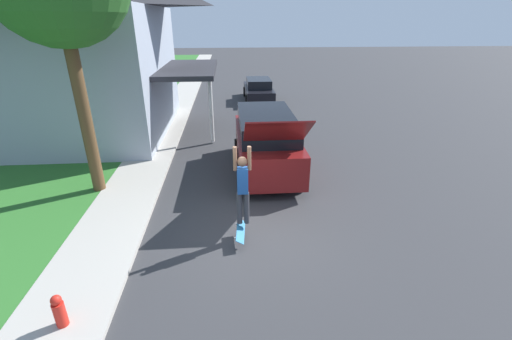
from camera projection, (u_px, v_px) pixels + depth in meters
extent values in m
plane|color=#333335|center=(251.00, 231.00, 8.75)|extent=(120.00, 120.00, 0.00)
cube|color=#2D6B28|center=(41.00, 154.00, 13.61)|extent=(10.00, 80.00, 0.08)
cube|color=#ADA89E|center=(153.00, 151.00, 13.93)|extent=(1.80, 80.00, 0.10)
cube|color=#99A3B2|center=(58.00, 73.00, 15.20)|extent=(9.20, 8.31, 5.40)
cube|color=#28282D|center=(187.00, 69.00, 15.58)|extent=(2.60, 5.82, 0.20)
cylinder|color=silver|center=(211.00, 111.00, 14.36)|extent=(0.16, 0.16, 2.70)
cylinder|color=brown|center=(84.00, 111.00, 9.75)|extent=(0.36, 0.36, 4.96)
cube|color=maroon|center=(266.00, 147.00, 11.94)|extent=(1.99, 4.85, 1.07)
cube|color=black|center=(266.00, 123.00, 11.70)|extent=(1.83, 3.78, 0.63)
cylinder|color=black|center=(238.00, 147.00, 13.45)|extent=(0.24, 0.69, 0.69)
cylinder|color=black|center=(286.00, 146.00, 13.59)|extent=(0.24, 0.69, 0.69)
cylinder|color=black|center=(241.00, 180.00, 10.71)|extent=(0.24, 0.69, 0.69)
cylinder|color=black|center=(301.00, 178.00, 10.85)|extent=(0.24, 0.69, 0.69)
cube|color=maroon|center=(277.00, 132.00, 9.13)|extent=(1.75, 1.28, 0.91)
cube|color=black|center=(258.00, 92.00, 22.52)|extent=(1.71, 4.46, 0.70)
cube|color=black|center=(259.00, 83.00, 22.17)|extent=(1.50, 2.32, 0.53)
cylinder|color=black|center=(245.00, 92.00, 23.77)|extent=(0.20, 0.66, 0.66)
cylinder|color=black|center=(268.00, 91.00, 23.89)|extent=(0.20, 0.66, 0.66)
cylinder|color=black|center=(247.00, 100.00, 21.33)|extent=(0.20, 0.66, 0.66)
cylinder|color=black|center=(273.00, 99.00, 21.45)|extent=(0.20, 0.66, 0.66)
cylinder|color=#38383D|center=(239.00, 208.00, 8.14)|extent=(0.13, 0.13, 0.82)
cylinder|color=#38383D|center=(247.00, 208.00, 8.16)|extent=(0.13, 0.13, 0.82)
cube|color=#1E4C93|center=(243.00, 180.00, 7.85)|extent=(0.25, 0.20, 0.63)
sphere|color=brown|center=(242.00, 162.00, 7.66)|extent=(0.23, 0.23, 0.23)
cylinder|color=brown|center=(235.00, 159.00, 7.62)|extent=(0.09, 0.09, 0.56)
cylinder|color=brown|center=(249.00, 158.00, 7.64)|extent=(0.09, 0.09, 0.56)
cube|color=#236B99|center=(241.00, 231.00, 8.23)|extent=(0.27, 0.79, 0.25)
cylinder|color=silver|center=(236.00, 224.00, 8.44)|extent=(0.03, 0.06, 0.06)
cylinder|color=silver|center=(243.00, 227.00, 8.49)|extent=(0.03, 0.06, 0.06)
cylinder|color=silver|center=(235.00, 238.00, 8.02)|extent=(0.03, 0.06, 0.06)
cylinder|color=silver|center=(242.00, 241.00, 8.08)|extent=(0.03, 0.06, 0.06)
cylinder|color=red|center=(60.00, 314.00, 5.88)|extent=(0.20, 0.20, 0.48)
sphere|color=red|center=(56.00, 300.00, 5.75)|extent=(0.18, 0.18, 0.18)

